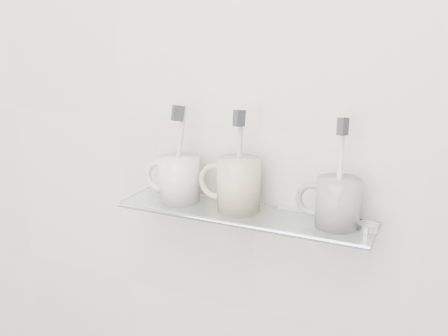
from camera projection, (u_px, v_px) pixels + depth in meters
The scene contains 18 objects.
wall_back at pixel (256, 130), 0.97m from camera, with size 2.50×2.50×0.00m, color beige.
shelf_glass at pixel (242, 214), 0.96m from camera, with size 0.50×0.12×0.01m, color silver.
shelf_rail at pixel (231, 224), 0.91m from camera, with size 0.01×0.01×0.50m, color silver.
bracket_left at pixel (162, 197), 1.09m from camera, with size 0.02×0.02×0.03m, color silver.
bracket_right at pixel (357, 228), 0.92m from camera, with size 0.02×0.02×0.03m, color silver.
mug_left at pixel (180, 179), 1.01m from camera, with size 0.08×0.08×0.09m, color white.
mug_left_handle at pixel (160, 176), 1.03m from camera, with size 0.07×0.07×0.01m, color white.
toothbrush_left at pixel (179, 153), 0.99m from camera, with size 0.01×0.01×0.19m, color #B2ADD3.
bristles_left at pixel (178, 113), 0.97m from camera, with size 0.01×0.02×0.03m, color #2E3035.
mug_center at pixel (239, 185), 0.95m from camera, with size 0.08×0.08×0.10m, color beige.
mug_center_handle at pixel (216, 182), 0.97m from camera, with size 0.07×0.07×0.01m, color beige.
toothbrush_center at pixel (239, 160), 0.94m from camera, with size 0.01×0.01×0.19m, color #9E9AB8.
bristles_center at pixel (239, 118), 0.92m from camera, with size 0.01×0.02×0.03m, color #2E3035.
mug_right at pixel (338, 203), 0.88m from camera, with size 0.08×0.08×0.09m, color silver.
mug_right_handle at pixel (313, 199), 0.90m from camera, with size 0.06×0.06×0.01m, color silver.
toothbrush_right at pixel (340, 172), 0.86m from camera, with size 0.01×0.01×0.19m, color white.
bristles_right at pixel (343, 126), 0.84m from camera, with size 0.01×0.02×0.03m, color #2E3035.
chrome_cap at pixel (367, 227), 0.87m from camera, with size 0.03×0.03×0.01m, color silver.
Camera 1 is at (0.35, 0.21, 1.44)m, focal length 40.00 mm.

